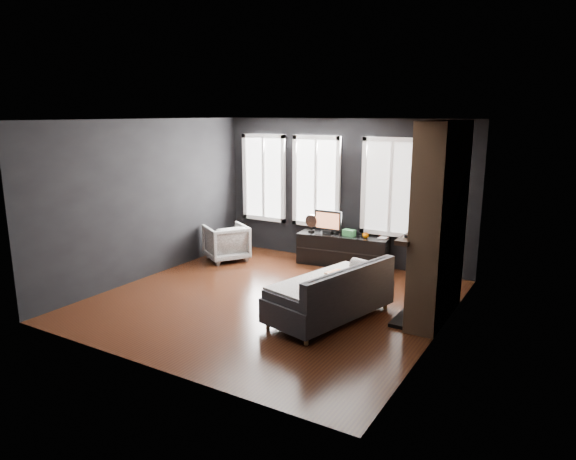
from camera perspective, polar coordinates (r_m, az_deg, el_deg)
The scene contains 18 objects.
floor at distance 7.93m, azimuth -1.74°, elevation -7.76°, with size 5.00×5.00×0.00m, color black.
ceiling at distance 7.42m, azimuth -1.89°, elevation 12.16°, with size 5.00×5.00×0.00m, color white.
wall_back at distance 9.73m, azimuth 6.13°, elevation 4.28°, with size 5.00×0.02×2.70m, color black.
wall_left at distance 9.12m, azimuth -15.21°, elevation 3.33°, with size 0.02×5.00×2.70m, color black.
wall_right at distance 6.59m, azimuth 16.87°, elevation -0.33°, with size 0.02×5.00×2.70m, color black.
windows at distance 9.79m, azimuth 3.74°, elevation 10.44°, with size 4.00×0.16×1.76m, color white, non-canonical shape.
fireplace at distance 7.21m, azimuth 16.49°, elevation 0.79°, with size 0.70×1.62×2.70m, color #93724C, non-canonical shape.
sofa at distance 7.14m, azimuth 4.67°, elevation -6.73°, with size 0.94×1.88×0.81m, color #262629, non-canonical shape.
stripe_pillow at distance 7.36m, azimuth 8.66°, elevation -4.75°, with size 0.07×0.30×0.30m, color gray.
armchair at distance 9.99m, azimuth -6.88°, elevation -1.17°, with size 0.74×0.70×0.76m, color silver.
media_console at distance 9.65m, azimuth 6.18°, elevation -2.22°, with size 1.70×0.53×0.58m, color black, non-canonical shape.
monitor at distance 9.62m, azimuth 4.48°, elevation 1.07°, with size 0.55×0.12×0.49m, color black, non-canonical shape.
desk_fan at distance 9.73m, azimuth 2.62°, elevation 0.79°, with size 0.24×0.24×0.35m, color #A7A7A7, non-canonical shape.
mug at distance 9.37m, azimuth 8.62°, elevation -0.56°, with size 0.11×0.09×0.11m, color #CC6300.
book at distance 9.42m, azimuth 10.13°, elevation -0.24°, with size 0.15×0.02×0.20m, color tan.
storage_box at distance 9.48m, azimuth 6.81°, elevation -0.32°, with size 0.22×0.14×0.12m, color #2C6A37.
mantel_vase at distance 7.70m, azimuth 15.53°, elevation 1.44°, with size 0.20×0.21×0.20m, color yellow.
mantel_clock at distance 6.77m, azimuth 13.23°, elevation -0.65°, with size 0.11×0.11×0.04m, color black.
Camera 1 is at (3.98, -6.26, 2.79)m, focal length 32.00 mm.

